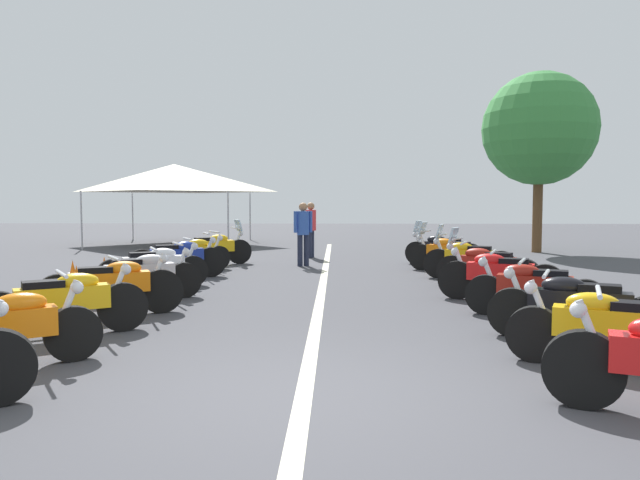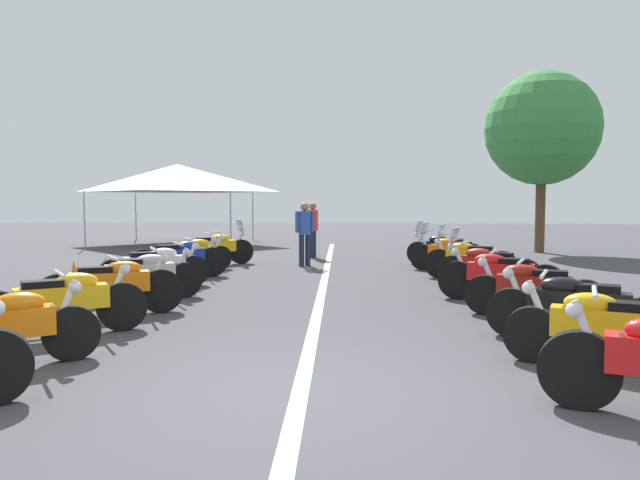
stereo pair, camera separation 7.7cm
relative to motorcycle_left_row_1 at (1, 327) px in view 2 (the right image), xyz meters
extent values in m
plane|color=#424247|center=(-0.84, -3.12, -0.44)|extent=(80.00, 80.00, 0.00)
cube|color=beige|center=(4.99, -3.12, -0.44)|extent=(25.25, 0.16, 0.01)
cylinder|color=black|center=(0.37, -0.55, -0.14)|extent=(0.45, 0.58, 0.60)
ellipsoid|color=orange|center=(0.09, -0.13, 0.24)|extent=(0.51, 0.58, 0.22)
cylinder|color=silver|center=(0.34, -0.50, 0.16)|extent=(0.22, 0.28, 0.58)
cylinder|color=silver|center=(0.32, -0.47, 0.52)|extent=(0.54, 0.38, 0.04)
sphere|color=silver|center=(0.40, -0.60, 0.36)|extent=(0.14, 0.14, 0.14)
cylinder|color=black|center=(1.85, -0.56, -0.12)|extent=(0.47, 0.62, 0.65)
cube|color=#EAB214|center=(1.45, 0.06, 0.06)|extent=(0.84, 1.09, 0.30)
ellipsoid|color=#EAB214|center=(1.55, -0.09, 0.26)|extent=(0.50, 0.58, 0.22)
cube|color=black|center=(1.33, 0.25, 0.24)|extent=(0.48, 0.54, 0.12)
cylinder|color=silver|center=(1.81, -0.51, 0.18)|extent=(0.22, 0.28, 0.58)
cylinder|color=silver|center=(1.79, -0.47, 0.54)|extent=(0.54, 0.37, 0.04)
sphere|color=silver|center=(1.87, -0.60, 0.38)|extent=(0.14, 0.14, 0.14)
cylinder|color=silver|center=(1.36, 0.53, -0.22)|extent=(0.36, 0.51, 0.08)
cylinder|color=black|center=(3.13, -0.69, -0.11)|extent=(0.41, 0.67, 0.68)
cylinder|color=black|center=(2.52, 0.63, -0.11)|extent=(0.41, 0.67, 0.68)
cube|color=orange|center=(2.82, -0.03, 0.07)|extent=(0.72, 1.12, 0.30)
ellipsoid|color=orange|center=(2.90, -0.19, 0.27)|extent=(0.45, 0.58, 0.22)
cube|color=black|center=(2.73, 0.17, 0.25)|extent=(0.44, 0.54, 0.12)
cylinder|color=silver|center=(3.10, -0.63, 0.19)|extent=(0.19, 0.29, 0.58)
cylinder|color=silver|center=(3.08, -0.60, 0.55)|extent=(0.58, 0.30, 0.04)
sphere|color=silver|center=(3.15, -0.73, 0.39)|extent=(0.14, 0.14, 0.14)
cylinder|color=silver|center=(2.80, 0.44, -0.21)|extent=(0.30, 0.53, 0.08)
cylinder|color=black|center=(4.55, -0.67, -0.13)|extent=(0.44, 0.62, 0.64)
cylinder|color=black|center=(3.79, 0.65, -0.13)|extent=(0.44, 0.62, 0.64)
cube|color=silver|center=(4.17, -0.01, 0.05)|extent=(0.82, 1.14, 0.30)
ellipsoid|color=silver|center=(4.26, -0.16, 0.25)|extent=(0.48, 0.58, 0.22)
cube|color=black|center=(4.06, 0.18, 0.23)|extent=(0.46, 0.55, 0.12)
cylinder|color=silver|center=(4.52, -0.62, 0.17)|extent=(0.21, 0.29, 0.58)
cylinder|color=silver|center=(4.50, -0.58, 0.53)|extent=(0.56, 0.34, 0.04)
sphere|color=silver|center=(4.57, -0.71, 0.37)|extent=(0.14, 0.14, 0.14)
cylinder|color=silver|center=(4.10, 0.48, -0.22)|extent=(0.34, 0.52, 0.08)
cylinder|color=black|center=(6.00, -0.47, -0.13)|extent=(0.42, 0.61, 0.62)
cylinder|color=black|center=(5.27, 0.89, -0.13)|extent=(0.42, 0.61, 0.62)
cube|color=white|center=(5.63, 0.21, 0.05)|extent=(0.80, 1.17, 0.30)
ellipsoid|color=white|center=(5.72, 0.05, 0.25)|extent=(0.47, 0.58, 0.22)
cube|color=black|center=(5.53, 0.41, 0.23)|extent=(0.46, 0.55, 0.12)
cylinder|color=silver|center=(5.97, -0.42, 0.17)|extent=(0.20, 0.29, 0.58)
cylinder|color=silver|center=(5.95, -0.38, 0.53)|extent=(0.57, 0.33, 0.04)
sphere|color=silver|center=(6.02, -0.51, 0.37)|extent=(0.14, 0.14, 0.14)
cylinder|color=silver|center=(5.57, 0.71, -0.23)|extent=(0.33, 0.52, 0.08)
cylinder|color=black|center=(7.46, -0.53, -0.10)|extent=(0.40, 0.68, 0.68)
cylinder|color=black|center=(6.85, 0.86, -0.10)|extent=(0.40, 0.68, 0.68)
cube|color=navy|center=(7.16, 0.17, 0.08)|extent=(0.72, 1.17, 0.30)
ellipsoid|color=navy|center=(7.23, 0.00, 0.28)|extent=(0.45, 0.58, 0.22)
cube|color=black|center=(7.07, 0.37, 0.26)|extent=(0.43, 0.54, 0.12)
cylinder|color=silver|center=(7.44, -0.48, 0.20)|extent=(0.18, 0.29, 0.58)
cylinder|color=silver|center=(7.42, -0.44, 0.56)|extent=(0.58, 0.29, 0.04)
sphere|color=silver|center=(7.49, -0.58, 0.40)|extent=(0.14, 0.14, 0.14)
cylinder|color=silver|center=(7.14, 0.66, -0.21)|extent=(0.30, 0.54, 0.08)
cylinder|color=black|center=(8.91, -0.41, -0.14)|extent=(0.46, 0.57, 0.60)
cylinder|color=black|center=(8.09, 0.78, -0.14)|extent=(0.46, 0.57, 0.60)
cube|color=#EAB214|center=(8.50, 0.18, 0.04)|extent=(0.86, 1.06, 0.30)
ellipsoid|color=#EAB214|center=(8.60, 0.04, 0.24)|extent=(0.51, 0.58, 0.22)
cube|color=black|center=(8.37, 0.36, 0.22)|extent=(0.49, 0.54, 0.12)
cylinder|color=silver|center=(8.88, -0.36, 0.16)|extent=(0.22, 0.28, 0.58)
cylinder|color=silver|center=(8.86, -0.33, 0.52)|extent=(0.53, 0.39, 0.04)
sphere|color=silver|center=(8.94, -0.45, 0.36)|extent=(0.14, 0.14, 0.14)
cylinder|color=silver|center=(8.40, 0.64, -0.23)|extent=(0.38, 0.50, 0.08)
cylinder|color=black|center=(10.25, -0.72, -0.11)|extent=(0.46, 0.66, 0.68)
cylinder|color=black|center=(9.49, 0.62, -0.11)|extent=(0.46, 0.66, 0.68)
cube|color=#EAB214|center=(9.87, -0.05, 0.07)|extent=(0.82, 1.16, 0.30)
ellipsoid|color=#EAB214|center=(9.96, -0.21, 0.27)|extent=(0.48, 0.58, 0.22)
cube|color=black|center=(9.76, 0.14, 0.25)|extent=(0.46, 0.55, 0.12)
cylinder|color=silver|center=(10.22, -0.67, 0.19)|extent=(0.20, 0.29, 0.58)
cylinder|color=silver|center=(10.20, -0.63, 0.55)|extent=(0.56, 0.34, 0.04)
sphere|color=silver|center=(10.28, -0.76, 0.39)|extent=(0.14, 0.14, 0.14)
cylinder|color=silver|center=(9.80, 0.44, -0.21)|extent=(0.34, 0.52, 0.08)
cube|color=silver|center=(10.24, -0.70, 0.62)|extent=(0.37, 0.28, 0.32)
cylinder|color=black|center=(-0.94, -5.48, -0.11)|extent=(0.38, 0.66, 0.66)
cylinder|color=silver|center=(-0.97, -5.54, 0.19)|extent=(0.17, 0.29, 0.58)
cylinder|color=silver|center=(-0.98, -5.57, 0.55)|extent=(0.59, 0.27, 0.04)
sphere|color=silver|center=(-0.92, -5.43, 0.39)|extent=(0.14, 0.14, 0.14)
cylinder|color=black|center=(0.48, -5.55, -0.14)|extent=(0.37, 0.61, 0.61)
cube|color=#EAB214|center=(0.19, -6.23, 0.04)|extent=(0.70, 1.14, 0.30)
ellipsoid|color=#EAB214|center=(0.26, -6.07, 0.24)|extent=(0.45, 0.58, 0.22)
cube|color=black|center=(0.10, -6.43, 0.22)|extent=(0.43, 0.54, 0.12)
cylinder|color=silver|center=(0.46, -5.61, 0.16)|extent=(0.18, 0.29, 0.58)
cylinder|color=silver|center=(0.44, -5.64, 0.52)|extent=(0.58, 0.28, 0.04)
sphere|color=silver|center=(0.50, -5.51, 0.36)|extent=(0.14, 0.14, 0.14)
cylinder|color=black|center=(1.67, -5.67, -0.13)|extent=(0.37, 0.63, 0.63)
cube|color=black|center=(1.38, -6.38, 0.05)|extent=(0.71, 1.19, 0.30)
ellipsoid|color=black|center=(1.45, -6.22, 0.25)|extent=(0.44, 0.58, 0.22)
cube|color=black|center=(1.29, -6.59, 0.23)|extent=(0.42, 0.54, 0.12)
cylinder|color=silver|center=(1.65, -5.72, 0.17)|extent=(0.18, 0.29, 0.58)
cylinder|color=silver|center=(1.64, -5.76, 0.53)|extent=(0.59, 0.28, 0.04)
sphere|color=silver|center=(1.69, -5.62, 0.37)|extent=(0.14, 0.14, 0.14)
cylinder|color=silver|center=(1.03, -6.74, -0.22)|extent=(0.29, 0.54, 0.08)
cylinder|color=black|center=(3.13, -5.69, -0.14)|extent=(0.35, 0.62, 0.61)
cylinder|color=black|center=(2.63, -7.00, -0.14)|extent=(0.35, 0.62, 0.61)
cube|color=maroon|center=(2.88, -6.34, 0.04)|extent=(0.64, 1.09, 0.30)
ellipsoid|color=maroon|center=(2.95, -6.18, 0.24)|extent=(0.43, 0.58, 0.22)
cube|color=black|center=(2.80, -6.55, 0.22)|extent=(0.41, 0.54, 0.12)
cylinder|color=silver|center=(3.11, -5.75, 0.16)|extent=(0.17, 0.30, 0.58)
cylinder|color=silver|center=(3.10, -5.79, 0.52)|extent=(0.59, 0.26, 0.04)
sphere|color=silver|center=(3.15, -5.65, 0.36)|extent=(0.14, 0.14, 0.14)
cylinder|color=silver|center=(2.57, -6.67, -0.23)|extent=(0.27, 0.54, 0.08)
cylinder|color=black|center=(4.56, -5.55, -0.11)|extent=(0.37, 0.68, 0.68)
cylinder|color=black|center=(4.04, -6.91, -0.11)|extent=(0.37, 0.68, 0.68)
cube|color=red|center=(4.30, -6.23, 0.07)|extent=(0.66, 1.13, 0.30)
ellipsoid|color=red|center=(4.37, -6.06, 0.27)|extent=(0.43, 0.58, 0.22)
cube|color=black|center=(4.22, -6.44, 0.25)|extent=(0.41, 0.54, 0.12)
cylinder|color=silver|center=(4.54, -5.61, 0.19)|extent=(0.17, 0.30, 0.58)
cylinder|color=silver|center=(4.52, -5.65, 0.55)|extent=(0.59, 0.26, 0.04)
sphere|color=silver|center=(4.58, -5.51, 0.39)|extent=(0.14, 0.14, 0.14)
cylinder|color=silver|center=(3.98, -6.57, -0.21)|extent=(0.27, 0.54, 0.08)
cylinder|color=black|center=(6.04, -5.75, -0.13)|extent=(0.43, 0.63, 0.64)
cylinder|color=black|center=(5.36, -6.98, -0.13)|extent=(0.43, 0.63, 0.64)
cube|color=maroon|center=(5.70, -6.36, 0.05)|extent=(0.77, 1.07, 0.30)
ellipsoid|color=maroon|center=(5.79, -6.21, 0.25)|extent=(0.48, 0.58, 0.22)
cube|color=black|center=(5.59, -6.56, 0.23)|extent=(0.46, 0.55, 0.12)
cylinder|color=silver|center=(6.01, -5.80, 0.17)|extent=(0.20, 0.29, 0.58)
cylinder|color=silver|center=(6.00, -5.84, 0.53)|extent=(0.56, 0.34, 0.04)
sphere|color=silver|center=(6.07, -5.70, 0.37)|extent=(0.14, 0.14, 0.14)
cylinder|color=silver|center=(5.34, -6.65, -0.22)|extent=(0.34, 0.52, 0.08)
cube|color=silver|center=(6.03, -5.77, 0.60)|extent=(0.37, 0.28, 0.32)
cylinder|color=black|center=(7.38, -5.70, -0.11)|extent=(0.38, 0.67, 0.66)
cylinder|color=black|center=(6.86, -6.96, -0.11)|extent=(0.38, 0.67, 0.66)
cube|color=#EAB214|center=(7.12, -6.33, 0.07)|extent=(0.65, 1.06, 0.30)
ellipsoid|color=#EAB214|center=(7.19, -6.16, 0.27)|extent=(0.44, 0.58, 0.22)
cube|color=black|center=(7.03, -6.53, 0.25)|extent=(0.42, 0.54, 0.12)
cylinder|color=silver|center=(7.35, -5.76, 0.19)|extent=(0.18, 0.29, 0.58)
cylinder|color=silver|center=(7.34, -5.79, 0.55)|extent=(0.59, 0.27, 0.04)
sphere|color=silver|center=(7.39, -5.66, 0.39)|extent=(0.14, 0.14, 0.14)
cylinder|color=silver|center=(6.80, -6.64, -0.21)|extent=(0.28, 0.54, 0.08)
cube|color=silver|center=(7.37, -5.72, 0.62)|extent=(0.38, 0.25, 0.32)
cylinder|color=black|center=(8.94, -5.55, -0.12)|extent=(0.45, 0.64, 0.66)
cylinder|color=black|center=(8.18, -6.85, -0.12)|extent=(0.45, 0.64, 0.66)
cube|color=orange|center=(8.56, -6.20, 0.06)|extent=(0.82, 1.13, 0.30)
ellipsoid|color=orange|center=(8.65, -6.04, 0.26)|extent=(0.49, 0.58, 0.22)
cube|color=black|center=(8.45, -6.39, 0.24)|extent=(0.47, 0.55, 0.12)
cylinder|color=silver|center=(8.91, -5.60, 0.18)|extent=(0.21, 0.29, 0.58)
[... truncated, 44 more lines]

